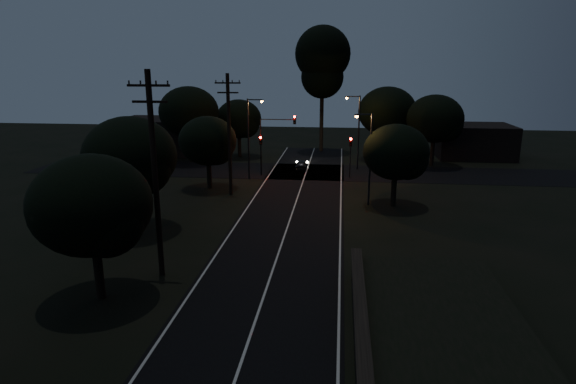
# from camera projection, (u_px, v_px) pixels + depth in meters

# --- Properties ---
(road_surface) EXTENTS (60.00, 70.00, 0.03)m
(road_surface) POSITION_uv_depth(u_px,v_px,m) (297.00, 199.00, 41.38)
(road_surface) COLOR black
(road_surface) RESTS_ON ground
(utility_pole_mid) EXTENTS (2.20, 0.30, 11.00)m
(utility_pole_mid) POSITION_uv_depth(u_px,v_px,m) (155.00, 173.00, 25.06)
(utility_pole_mid) COLOR black
(utility_pole_mid) RESTS_ON ground
(utility_pole_far) EXTENTS (2.20, 0.30, 10.50)m
(utility_pole_far) POSITION_uv_depth(u_px,v_px,m) (229.00, 133.00, 41.45)
(utility_pole_far) COLOR black
(utility_pole_far) RESTS_ON ground
(tree_left_b) EXTENTS (5.68, 5.68, 7.22)m
(tree_left_b) POSITION_uv_depth(u_px,v_px,m) (94.00, 208.00, 22.53)
(tree_left_b) COLOR black
(tree_left_b) RESTS_ON ground
(tree_left_c) EXTENTS (6.26, 6.26, 7.91)m
(tree_left_c) POSITION_uv_depth(u_px,v_px,m) (133.00, 158.00, 32.28)
(tree_left_c) COLOR black
(tree_left_c) RESTS_ON ground
(tree_left_d) EXTENTS (5.28, 5.28, 6.70)m
(tree_left_d) POSITION_uv_depth(u_px,v_px,m) (209.00, 142.00, 43.81)
(tree_left_d) COLOR black
(tree_left_d) RESTS_ON ground
(tree_far_nw) EXTENTS (5.59, 5.59, 7.08)m
(tree_far_nw) POSITION_uv_depth(u_px,v_px,m) (240.00, 120.00, 59.16)
(tree_far_nw) COLOR black
(tree_far_nw) RESTS_ON ground
(tree_far_w) EXTENTS (6.91, 6.91, 8.81)m
(tree_far_w) POSITION_uv_depth(u_px,v_px,m) (191.00, 113.00, 55.53)
(tree_far_w) COLOR black
(tree_far_w) RESTS_ON ground
(tree_far_ne) EXTENTS (6.89, 6.89, 8.71)m
(tree_far_ne) POSITION_uv_depth(u_px,v_px,m) (389.00, 113.00, 56.95)
(tree_far_ne) COLOR black
(tree_far_ne) RESTS_ON ground
(tree_far_e) EXTENTS (6.30, 6.30, 8.00)m
(tree_far_e) POSITION_uv_depth(u_px,v_px,m) (437.00, 120.00, 53.66)
(tree_far_e) COLOR black
(tree_far_e) RESTS_ON ground
(tree_right_a) EXTENTS (5.26, 5.26, 6.68)m
(tree_right_a) POSITION_uv_depth(u_px,v_px,m) (398.00, 154.00, 38.22)
(tree_right_a) COLOR black
(tree_right_a) RESTS_ON ground
(tall_pine) EXTENTS (7.06, 7.06, 16.04)m
(tall_pine) POSITION_uv_depth(u_px,v_px,m) (323.00, 61.00, 61.23)
(tall_pine) COLOR black
(tall_pine) RESTS_ON ground
(building_left) EXTENTS (10.00, 8.00, 4.40)m
(building_left) POSITION_uv_depth(u_px,v_px,m) (160.00, 135.00, 63.00)
(building_left) COLOR black
(building_left) RESTS_ON ground
(building_right) EXTENTS (9.00, 7.00, 4.00)m
(building_right) POSITION_uv_depth(u_px,v_px,m) (473.00, 141.00, 59.75)
(building_right) COLOR black
(building_right) RESTS_ON ground
(signal_left) EXTENTS (0.28, 0.35, 4.10)m
(signal_left) POSITION_uv_depth(u_px,v_px,m) (261.00, 148.00, 49.66)
(signal_left) COLOR black
(signal_left) RESTS_ON ground
(signal_right) EXTENTS (0.28, 0.35, 4.10)m
(signal_right) POSITION_uv_depth(u_px,v_px,m) (350.00, 150.00, 48.68)
(signal_right) COLOR black
(signal_right) RESTS_ON ground
(signal_mast) EXTENTS (3.70, 0.35, 6.25)m
(signal_mast) POSITION_uv_depth(u_px,v_px,m) (277.00, 134.00, 49.10)
(signal_mast) COLOR black
(signal_mast) RESTS_ON ground
(streetlight_a) EXTENTS (1.66, 0.26, 8.00)m
(streetlight_a) POSITION_uv_depth(u_px,v_px,m) (250.00, 133.00, 47.36)
(streetlight_a) COLOR black
(streetlight_a) RESTS_ON ground
(streetlight_b) EXTENTS (1.66, 0.26, 8.00)m
(streetlight_b) POSITION_uv_depth(u_px,v_px,m) (357.00, 127.00, 51.99)
(streetlight_b) COLOR black
(streetlight_b) RESTS_ON ground
(streetlight_c) EXTENTS (1.46, 0.26, 7.50)m
(streetlight_c) POSITION_uv_depth(u_px,v_px,m) (368.00, 153.00, 38.57)
(streetlight_c) COLOR black
(streetlight_c) RESTS_ON ground
(car) EXTENTS (1.32, 3.15, 1.06)m
(car) POSITION_uv_depth(u_px,v_px,m) (301.00, 165.00, 52.78)
(car) COLOR black
(car) RESTS_ON ground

